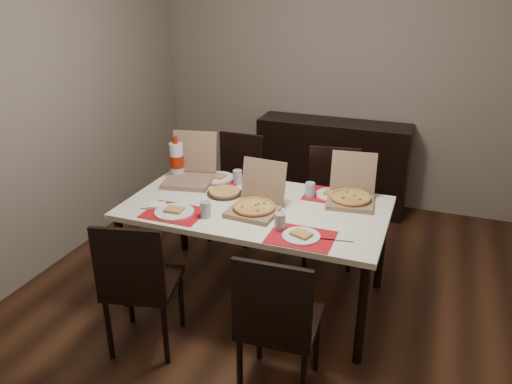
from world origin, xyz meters
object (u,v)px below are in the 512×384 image
Objects in this scene: chair_near_left at (138,281)px; dip_bowl at (268,196)px; dining_table at (256,214)px; chair_far_left at (237,182)px; sideboard at (332,165)px; pizza_box_center at (256,204)px; chair_near_right at (277,320)px; soda_bottle at (177,160)px; chair_far_right at (331,200)px.

chair_near_left is 1.10m from dip_bowl.
dining_table is 1.94× the size of chair_far_left.
pizza_box_center reaches higher than sideboard.
dining_table is 0.99m from chair_near_right.
dip_bowl is at bearing 90.09° from pizza_box_center.
dining_table is 5.42× the size of soda_bottle.
dining_table is 0.15m from pizza_box_center.
soda_bottle reaches higher than pizza_box_center.
pizza_box_center is at bearing -89.91° from dip_bowl.
dip_bowl is at bearing -9.49° from soda_bottle.
chair_far_left is (-0.52, 0.90, -0.17)m from dining_table.
soda_bottle reaches higher than chair_near_right.
chair_near_right is at bearing -3.77° from chair_near_left.
dining_table is 1.94× the size of chair_near_right.
sideboard is 1.61× the size of chair_near_right.
soda_bottle is (-0.80, 0.13, 0.13)m from dip_bowl.
sideboard is at bearing 86.49° from pizza_box_center.
pizza_box_center is at bearing -24.88° from soda_bottle.
pizza_box_center is at bearing -69.67° from dining_table.
chair_far_right is at bearing 65.32° from dining_table.
chair_far_right is at bearing 69.42° from pizza_box_center.
sideboard is 0.83× the size of dining_table.
dip_bowl is (-0.00, 0.24, -0.04)m from pizza_box_center.
chair_near_left is at bearing 176.23° from chair_near_right.
chair_far_right is at bearing 92.64° from chair_near_right.
dining_table is at bearing -102.57° from dip_bowl.
pizza_box_center reaches higher than dip_bowl.
chair_near_left is 9.02× the size of dip_bowl.
dining_table is (-0.15, -1.81, 0.23)m from sideboard.
sideboard is at bearing 85.97° from dip_bowl.
chair_far_left is 1.17m from pizza_box_center.
chair_near_right is at bearing -83.69° from sideboard.
dining_table is 1.94× the size of chair_near_left.
chair_near_right is 1.12m from dip_bowl.
dip_bowl is 0.31× the size of soda_bottle.
soda_bottle reaches higher than dip_bowl.
dining_table is 17.46× the size of dip_bowl.
sideboard is 14.55× the size of dip_bowl.
chair_far_left is 9.02× the size of dip_bowl.
sideboard is 1.13m from chair_far_left.
chair_far_right is 0.78m from dip_bowl.
chair_near_left is 1.70m from chair_far_left.
chair_near_left is 0.92m from pizza_box_center.
chair_far_left is 0.96m from dip_bowl.
dining_table is 0.90m from chair_far_right.
pizza_box_center is 1.13× the size of soda_bottle.
chair_near_left reaches higher than sideboard.
soda_bottle is at bearing 159.86° from dining_table.
chair_near_right and chair_far_right have the same top height.
pizza_box_center is 0.24m from dip_bowl.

